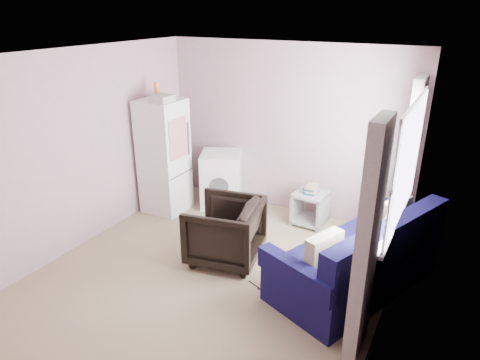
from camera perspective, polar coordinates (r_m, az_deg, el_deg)
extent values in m
cube|color=#948161|center=(5.18, -3.75, -12.55)|extent=(3.80, 4.20, 0.02)
cube|color=silver|center=(4.28, -4.62, 16.40)|extent=(3.80, 4.20, 0.02)
cube|color=#AF8A95|center=(6.37, 6.15, 6.68)|extent=(3.80, 0.02, 2.50)
cube|color=#AF8A95|center=(3.22, -25.14, -11.76)|extent=(3.80, 0.02, 2.50)
cube|color=#AF8A95|center=(5.79, -20.35, 3.82)|extent=(0.02, 4.20, 2.50)
cube|color=#AF8A95|center=(3.97, 19.89, -4.36)|extent=(0.02, 4.20, 2.50)
cube|color=white|center=(4.53, 21.55, 2.09)|extent=(0.01, 1.60, 1.20)
imported|color=black|center=(5.24, -2.02, -6.44)|extent=(0.93, 0.97, 0.86)
cube|color=silver|center=(6.46, -10.10, 3.03)|extent=(0.59, 0.59, 1.71)
cube|color=#49484F|center=(6.36, -7.84, 0.76)|extent=(0.01, 0.55, 0.02)
cube|color=#49484F|center=(6.37, -6.90, 5.48)|extent=(0.02, 0.03, 0.49)
cube|color=silver|center=(6.16, -8.25, 5.51)|extent=(0.01, 0.41, 0.59)
cylinder|color=orange|center=(6.30, -10.99, 11.67)|extent=(0.08, 0.08, 0.23)
cube|color=#A5A59B|center=(6.08, -10.35, 10.64)|extent=(0.26, 0.29, 0.09)
cube|color=silver|center=(6.69, -2.50, 0.12)|extent=(0.80, 0.80, 0.85)
cube|color=#49484F|center=(6.53, -2.57, 3.28)|extent=(0.74, 0.73, 0.05)
cylinder|color=#49484F|center=(6.41, -2.78, -0.87)|extent=(0.26, 0.14, 0.28)
cube|color=gray|center=(6.14, 9.44, -1.88)|extent=(0.46, 0.46, 0.04)
cube|color=gray|center=(6.32, 9.21, -5.25)|extent=(0.46, 0.46, 0.04)
cube|color=gray|center=(6.30, 7.63, -3.33)|extent=(0.06, 0.44, 0.49)
cube|color=gray|center=(6.17, 11.03, -4.14)|extent=(0.06, 0.44, 0.49)
cube|color=navy|center=(6.13, 9.46, -1.59)|extent=(0.16, 0.22, 0.03)
cube|color=#9E8569|center=(6.11, 9.57, -1.36)|extent=(0.15, 0.22, 0.03)
cube|color=navy|center=(6.11, 9.42, -1.05)|extent=(0.17, 0.23, 0.03)
cube|color=#9E8569|center=(6.08, 9.55, -0.86)|extent=(0.16, 0.22, 0.03)
cube|color=#0E0C38|center=(5.06, 14.96, -11.12)|extent=(1.61, 2.19, 0.44)
cube|color=#0E0C38|center=(4.66, 19.21, -8.06)|extent=(0.92, 1.92, 0.49)
cube|color=#0E0C38|center=(4.24, 7.53, -12.27)|extent=(0.93, 0.49, 0.22)
cube|color=#0E0C38|center=(5.63, 21.09, -4.46)|extent=(0.93, 0.49, 0.22)
cube|color=tan|center=(4.36, 11.07, -9.75)|extent=(0.29, 0.46, 0.44)
cube|color=tan|center=(5.31, 20.01, -4.63)|extent=(0.29, 0.46, 0.44)
cube|color=gray|center=(4.90, 13.62, -8.93)|extent=(0.37, 0.43, 0.02)
cube|color=silver|center=(4.77, 15.08, -8.25)|extent=(0.20, 0.36, 0.24)
cube|color=white|center=(4.77, 19.69, -4.88)|extent=(0.14, 1.70, 0.04)
cube|color=white|center=(4.75, 20.33, -4.67)|extent=(0.02, 1.68, 0.05)
cube|color=white|center=(4.53, 21.32, 2.13)|extent=(0.02, 1.68, 0.05)
cube|color=white|center=(4.38, 22.42, 9.52)|extent=(0.02, 1.68, 0.05)
cube|color=white|center=(3.79, 19.52, -1.45)|extent=(0.02, 0.05, 1.20)
cube|color=white|center=(4.28, 20.79, 1.08)|extent=(0.02, 0.05, 1.20)
cube|color=white|center=(4.78, 21.80, 3.08)|extent=(0.02, 0.05, 1.20)
cube|color=white|center=(5.29, 22.62, 4.70)|extent=(0.02, 0.05, 1.20)
cube|color=beige|center=(3.72, 16.59, -8.39)|extent=(0.12, 0.46, 2.18)
cube|color=beige|center=(5.69, 21.51, 1.73)|extent=(0.12, 0.46, 2.18)
cylinder|color=black|center=(4.91, 3.93, -14.55)|extent=(0.27, 0.07, 0.01)
cylinder|color=black|center=(4.97, 2.19, -13.97)|extent=(0.26, 0.12, 0.01)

